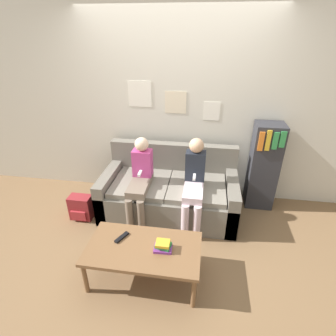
% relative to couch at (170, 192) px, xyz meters
% --- Properties ---
extents(ground_plane, '(10.00, 10.00, 0.00)m').
position_rel_couch_xyz_m(ground_plane, '(0.00, -0.58, -0.28)').
color(ground_plane, brown).
extents(wall_back, '(8.00, 0.06, 2.60)m').
position_rel_couch_xyz_m(wall_back, '(-0.00, 0.55, 1.02)').
color(wall_back, beige).
rests_on(wall_back, ground_plane).
extents(couch, '(1.76, 0.92, 0.85)m').
position_rel_couch_xyz_m(couch, '(0.00, 0.00, 0.00)').
color(couch, '#6B665B').
rests_on(couch, ground_plane).
extents(coffee_table, '(1.09, 0.59, 0.39)m').
position_rel_couch_xyz_m(coffee_table, '(-0.08, -1.15, 0.07)').
color(coffee_table, brown).
rests_on(coffee_table, ground_plane).
extents(person_left, '(0.24, 0.61, 1.08)m').
position_rel_couch_xyz_m(person_left, '(-0.34, -0.22, 0.32)').
color(person_left, '#756656').
rests_on(person_left, ground_plane).
extents(person_right, '(0.24, 0.61, 1.11)m').
position_rel_couch_xyz_m(person_right, '(0.33, -0.21, 0.34)').
color(person_right, silver).
rests_on(person_right, ground_plane).
extents(tv_remote, '(0.11, 0.17, 0.02)m').
position_rel_couch_xyz_m(tv_remote, '(-0.32, -1.06, 0.12)').
color(tv_remote, black).
rests_on(tv_remote, coffee_table).
extents(book_stack, '(0.18, 0.14, 0.09)m').
position_rel_couch_xyz_m(book_stack, '(0.11, -1.14, 0.15)').
color(book_stack, '#7A3389').
rests_on(book_stack, coffee_table).
extents(bookshelf, '(0.37, 0.34, 1.20)m').
position_rel_couch_xyz_m(bookshelf, '(1.23, 0.34, 0.32)').
color(bookshelf, '#2D2D33').
rests_on(bookshelf, ground_plane).
extents(backpack, '(0.29, 0.20, 0.33)m').
position_rel_couch_xyz_m(backpack, '(-1.12, -0.35, -0.12)').
color(backpack, maroon).
rests_on(backpack, ground_plane).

